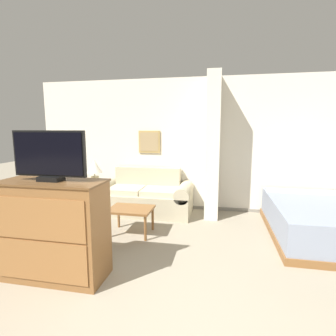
# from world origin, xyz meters

# --- Properties ---
(wall_back) EXTENTS (7.52, 0.16, 2.60)m
(wall_back) POSITION_xyz_m (-0.00, 3.73, 1.29)
(wall_back) COLOR silver
(wall_back) RESTS_ON ground_plane
(wall_partition_pillar) EXTENTS (0.24, 0.66, 2.60)m
(wall_partition_pillar) POSITION_xyz_m (-0.11, 3.34, 1.30)
(wall_partition_pillar) COLOR silver
(wall_partition_pillar) RESTS_ON ground_plane
(couch) EXTENTS (1.85, 0.84, 0.85)m
(couch) POSITION_xyz_m (-1.40, 3.25, 0.31)
(couch) COLOR #B7AD8E
(couch) RESTS_ON ground_plane
(coffee_table) EXTENTS (0.66, 0.50, 0.41)m
(coffee_table) POSITION_xyz_m (-1.31, 2.19, 0.36)
(coffee_table) COLOR brown
(coffee_table) RESTS_ON ground_plane
(side_table) EXTENTS (0.38, 0.38, 0.52)m
(side_table) POSITION_xyz_m (-2.45, 3.30, 0.42)
(side_table) COLOR brown
(side_table) RESTS_ON ground_plane
(table_lamp) EXTENTS (0.31, 0.31, 0.48)m
(table_lamp) POSITION_xyz_m (-2.45, 3.30, 0.83)
(table_lamp) COLOR tan
(table_lamp) RESTS_ON side_table
(tv_dresser) EXTENTS (1.13, 0.49, 1.08)m
(tv_dresser) POSITION_xyz_m (-1.72, 0.89, 0.54)
(tv_dresser) COLOR brown
(tv_dresser) RESTS_ON ground_plane
(tv) EXTENTS (0.81, 0.16, 0.53)m
(tv) POSITION_xyz_m (-1.72, 0.89, 1.34)
(tv) COLOR black
(tv) RESTS_ON tv_dresser
(bed) EXTENTS (1.69, 2.01, 0.52)m
(bed) POSITION_xyz_m (1.65, 2.63, 0.26)
(bed) COLOR brown
(bed) RESTS_ON ground_plane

